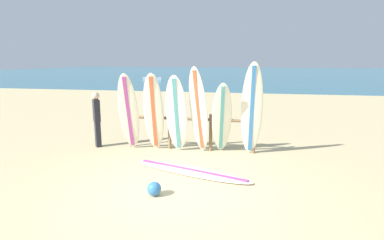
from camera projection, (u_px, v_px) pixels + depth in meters
name	position (u px, v px, depth m)	size (l,w,h in m)	color
ground_plane	(175.00, 196.00, 5.59)	(120.00, 120.00, 0.00)	#CCB784
ocean_water	(245.00, 72.00, 61.43)	(120.00, 80.00, 0.01)	teal
surfboard_rack	(190.00, 127.00, 8.34)	(3.56, 0.09, 1.02)	olive
surfboard_leaning_far_left	(129.00, 113.00, 8.12)	(0.63, 0.83, 2.14)	silver
surfboard_leaning_left	(154.00, 113.00, 8.09)	(0.62, 0.74, 2.14)	silver
surfboard_leaning_center_left	(177.00, 115.00, 7.91)	(0.59, 0.74, 2.11)	white
surfboard_leaning_center	(199.00, 111.00, 7.81)	(0.59, 0.84, 2.32)	white
surfboard_leaning_center_right	(222.00, 119.00, 7.76)	(0.64, 1.05, 1.94)	silver
surfboard_leaning_right	(252.00, 110.00, 7.61)	(0.57, 0.73, 2.43)	silver
surfboard_lying_on_sand	(191.00, 171.00, 6.72)	(2.87, 1.39, 0.08)	white
beachgoer_standing	(97.00, 117.00, 8.59)	(0.29, 0.30, 1.57)	#26262D
small_boat_offshore	(152.00, 78.00, 36.95)	(2.37, 1.57, 0.71)	silver
beach_ball	(154.00, 189.00, 5.57)	(0.26, 0.26, 0.26)	#3372B2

